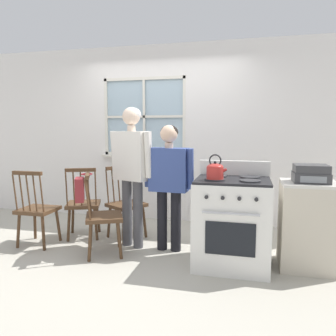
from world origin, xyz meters
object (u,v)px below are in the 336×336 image
object	(u,v)px
person_teen_center	(169,175)
potted_plant	(139,151)
person_elderly_left	(132,162)
stove	(232,222)
chair_near_stove	(37,210)
side_counter	(308,225)
stereo	(311,174)
chair_center_cluster	(126,205)
chair_near_wall	(83,205)
chair_by_window	(102,217)
kettle	(215,170)
handbag	(80,189)

from	to	relation	value
person_teen_center	potted_plant	distance (m)	1.44
person_elderly_left	stove	xyz separation A→B (m)	(1.20, -0.29, -0.56)
chair_near_stove	side_counter	distance (m)	3.12
person_teen_center	stereo	world-z (taller)	person_teen_center
chair_center_cluster	stereo	xyz separation A→B (m)	(2.17, -0.48, 0.55)
chair_center_cluster	side_counter	world-z (taller)	chair_center_cluster
chair_near_wall	potted_plant	world-z (taller)	potted_plant
chair_by_window	kettle	xyz separation A→B (m)	(1.28, -0.09, 0.58)
chair_near_stove	handbag	xyz separation A→B (m)	(0.70, -0.19, 0.33)
chair_near_wall	kettle	bearing A→B (deg)	140.89
side_counter	chair_by_window	bearing A→B (deg)	-175.48
chair_by_window	person_elderly_left	size ratio (longest dim) A/B	0.56
chair_by_window	chair_near_stove	xyz separation A→B (m)	(-0.91, 0.09, 0.00)
potted_plant	side_counter	bearing A→B (deg)	-30.47
potted_plant	handbag	bearing A→B (deg)	-95.13
handbag	stereo	world-z (taller)	stereo
stereo	kettle	bearing A→B (deg)	-165.31
person_teen_center	stove	size ratio (longest dim) A/B	1.36
chair_center_cluster	handbag	distance (m)	0.84
chair_by_window	handbag	world-z (taller)	same
chair_near_wall	stove	size ratio (longest dim) A/B	0.87
chair_near_wall	side_counter	bearing A→B (deg)	152.38
handbag	person_elderly_left	bearing A→B (deg)	43.61
person_elderly_left	handbag	distance (m)	0.68
chair_center_cluster	stove	world-z (taller)	stove
person_elderly_left	person_teen_center	bearing A→B (deg)	18.01
stove	chair_by_window	bearing A→B (deg)	-178.39
person_teen_center	potted_plant	bearing A→B (deg)	125.60
person_teen_center	chair_near_wall	bearing A→B (deg)	174.41
person_teen_center	side_counter	bearing A→B (deg)	-2.63
chair_near_stove	stove	distance (m)	2.36
stove	stereo	world-z (taller)	stove
chair_near_wall	potted_plant	size ratio (longest dim) A/B	4.38
chair_near_stove	side_counter	size ratio (longest dim) A/B	1.05
kettle	stove	bearing A→B (deg)	37.53
stove	chair_near_stove	bearing A→B (deg)	178.77
chair_by_window	potted_plant	bearing A→B (deg)	-22.74
chair_by_window	side_counter	xyz separation A→B (m)	(2.21, 0.17, 0.01)
chair_near_stove	person_teen_center	size ratio (longest dim) A/B	0.64
chair_near_wall	stove	bearing A→B (deg)	146.00
chair_near_wall	potted_plant	bearing A→B (deg)	-134.02
person_elderly_left	stove	distance (m)	1.36
chair_center_cluster	chair_by_window	bearing A→B (deg)	-150.95
stove	stereo	size ratio (longest dim) A/B	3.19
chair_center_cluster	stereo	bearing A→B (deg)	-69.99
person_elderly_left	stereo	xyz separation A→B (m)	(1.97, -0.18, -0.05)
person_teen_center	stove	world-z (taller)	person_teen_center
stereo	person_teen_center	bearing A→B (deg)	173.79
chair_by_window	chair_near_stove	bearing A→B (deg)	59.02
potted_plant	stove	bearing A→B (deg)	-44.21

